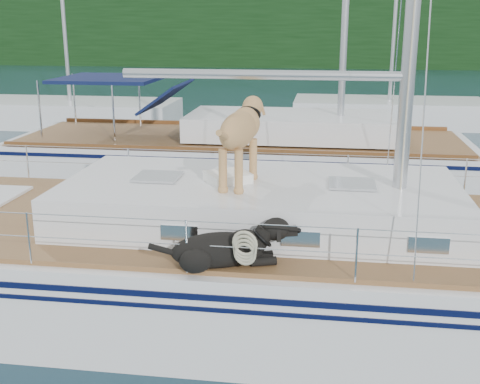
# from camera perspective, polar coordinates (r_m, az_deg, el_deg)

# --- Properties ---
(ground) EXTENTS (120.00, 120.00, 0.00)m
(ground) POSITION_cam_1_polar(r_m,az_deg,el_deg) (8.73, -3.50, -10.38)
(ground) COLOR black
(ground) RESTS_ON ground
(tree_line) EXTENTS (90.00, 3.00, 6.00)m
(tree_line) POSITION_cam_1_polar(r_m,az_deg,el_deg) (52.68, 6.67, 14.92)
(tree_line) COLOR black
(tree_line) RESTS_ON ground
(shore_bank) EXTENTS (92.00, 1.00, 1.20)m
(shore_bank) POSITION_cam_1_polar(r_m,az_deg,el_deg) (53.98, 6.63, 12.39)
(shore_bank) COLOR #595147
(shore_bank) RESTS_ON ground
(main_sailboat) EXTENTS (12.00, 3.93, 14.01)m
(main_sailboat) POSITION_cam_1_polar(r_m,az_deg,el_deg) (8.42, -2.93, -6.27)
(main_sailboat) COLOR silver
(main_sailboat) RESTS_ON ground
(neighbor_sailboat) EXTENTS (11.00, 3.50, 13.30)m
(neighbor_sailboat) POSITION_cam_1_polar(r_m,az_deg,el_deg) (14.76, 0.39, 3.27)
(neighbor_sailboat) COLOR silver
(neighbor_sailboat) RESTS_ON ground
(bg_boat_west) EXTENTS (8.00, 3.00, 11.65)m
(bg_boat_west) POSITION_cam_1_polar(r_m,az_deg,el_deg) (23.94, -15.72, 7.15)
(bg_boat_west) COLOR silver
(bg_boat_west) RESTS_ON ground
(bg_boat_center) EXTENTS (7.20, 3.00, 11.65)m
(bg_boat_center) POSITION_cam_1_polar(r_m,az_deg,el_deg) (24.01, 13.91, 7.32)
(bg_boat_center) COLOR silver
(bg_boat_center) RESTS_ON ground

